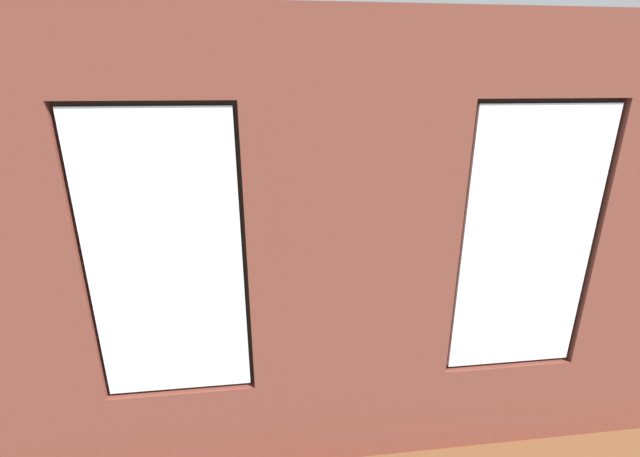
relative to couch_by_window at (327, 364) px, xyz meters
name	(u,v)px	position (x,y,z in m)	size (l,w,h in m)	color
ground_plane	(312,290)	(-0.09, -2.17, -0.38)	(6.47, 6.41, 0.10)	brown
brick_wall_with_windows	(353,272)	(-0.09, 0.65, 1.22)	(5.87, 0.30, 3.17)	brown
white_wall_right	(68,187)	(2.80, -1.97, 1.25)	(0.10, 5.41, 3.17)	silver
couch_by_window	(327,364)	(0.00, 0.00, 0.00)	(1.77, 0.87, 0.80)	black
couch_left	(474,266)	(-2.32, -1.89, 0.00)	(0.92, 1.74, 0.80)	black
coffee_table	(325,255)	(-0.31, -2.45, 0.02)	(1.25, 0.73, 0.41)	tan
cup_ceramic	(325,249)	(-0.31, -2.45, 0.12)	(0.08, 0.08, 0.09)	#B23D38
candle_jar	(314,247)	(-0.15, -2.54, 0.12)	(0.08, 0.08, 0.10)	#B7333D
remote_silver	(347,247)	(-0.65, -2.58, 0.09)	(0.05, 0.17, 0.02)	#B2B2B7
media_console	(124,274)	(2.50, -2.43, -0.10)	(0.93, 0.42, 0.47)	black
tv_flatscreen	(117,232)	(2.50, -2.43, 0.51)	(1.07, 0.20, 0.74)	black
papasan_chair	(253,218)	(0.77, -4.11, 0.11)	(1.09, 1.09, 0.69)	olive
potted_plant_foreground_right	(171,203)	(2.20, -4.33, 0.37)	(0.74, 0.74, 1.13)	brown
potted_plant_beside_window_right	(91,367)	(1.96, 0.10, 0.23)	(0.55, 0.55, 0.88)	#9E5638
potted_plant_mid_room_small	(377,237)	(-1.18, -2.83, 0.14)	(0.43, 0.43, 0.68)	beige
potted_plant_corner_far_left	(587,343)	(-2.47, 0.10, 0.10)	(0.73, 0.74, 1.17)	beige
potted_plant_near_tv	(145,284)	(1.95, -1.51, 0.17)	(0.46, 0.46, 0.81)	#47423D
potted_plant_corner_near_left	(424,187)	(-2.46, -4.37, 0.50)	(0.78, 0.83, 1.32)	brown
potted_plant_between_couches	(468,323)	(-1.33, -0.05, 0.30)	(0.92, 0.83, 1.16)	beige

